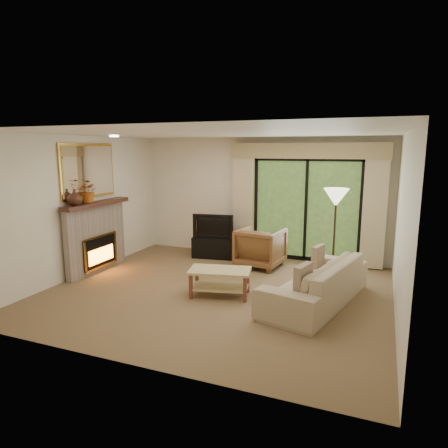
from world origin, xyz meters
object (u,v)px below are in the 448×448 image
at_px(media_console, 214,247).
at_px(armchair, 261,247).
at_px(coffee_table, 220,282).
at_px(sofa, 316,282).

xyz_separation_m(media_console, armchair, (1.15, -0.29, 0.17)).
height_order(media_console, coffee_table, media_console).
height_order(media_console, sofa, sofa).
xyz_separation_m(sofa, coffee_table, (-1.49, -0.27, -0.12)).
height_order(media_console, armchair, armchair).
xyz_separation_m(armchair, coffee_table, (-0.14, -1.82, -0.18)).
distance_m(media_console, sofa, 3.11).
relative_size(media_console, sofa, 0.40).
bearing_deg(coffee_table, armchair, 72.72).
bearing_deg(sofa, coffee_table, -66.06).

